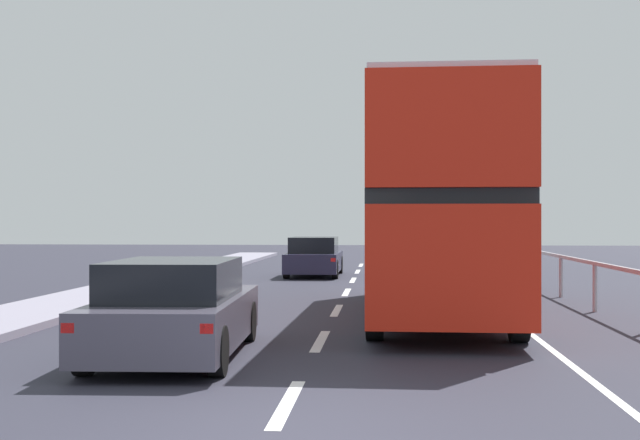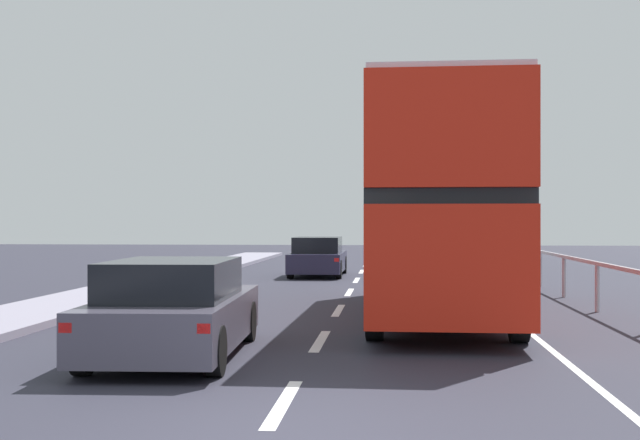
{
  "view_description": "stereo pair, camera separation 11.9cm",
  "coord_description": "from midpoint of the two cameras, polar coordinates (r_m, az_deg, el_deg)",
  "views": [
    {
      "loc": [
        1.04,
        -7.73,
        1.95
      ],
      "look_at": [
        -0.04,
        6.34,
        1.96
      ],
      "focal_mm": 47.57,
      "sensor_mm": 36.0,
      "label": 1
    },
    {
      "loc": [
        1.16,
        -7.72,
        1.95
      ],
      "look_at": [
        -0.04,
        6.34,
        1.96
      ],
      "focal_mm": 47.57,
      "sensor_mm": 36.0,
      "label": 2
    }
  ],
  "objects": [
    {
      "name": "ground_plane",
      "position": [
        8.05,
        -3.7,
        -14.41
      ],
      "size": [
        73.03,
        120.0,
        0.1
      ],
      "primitive_type": "cube",
      "color": "#292936"
    },
    {
      "name": "hatchback_car_near",
      "position": [
        12.34,
        -9.95,
        -5.98
      ],
      "size": [
        2.03,
        4.6,
        1.39
      ],
      "rotation": [
        0.0,
        0.0,
        0.04
      ],
      "color": "#484554",
      "rests_on": "ground"
    },
    {
      "name": "bridge_side_railing",
      "position": [
        17.33,
        19.19,
        -3.6
      ],
      "size": [
        0.1,
        42.0,
        1.08
      ],
      "color": "#BAB7C0",
      "rests_on": "ground"
    },
    {
      "name": "double_decker_bus_red",
      "position": [
        17.53,
        7.65,
        1.04
      ],
      "size": [
        2.74,
        10.62,
        4.26
      ],
      "rotation": [
        0.0,
        0.0,
        -0.02
      ],
      "color": "red",
      "rests_on": "ground"
    },
    {
      "name": "sedan_car_ahead",
      "position": [
        29.82,
        -0.5,
        -2.52
      ],
      "size": [
        1.83,
        4.33,
        1.38
      ],
      "rotation": [
        0.0,
        0.0,
        -0.0
      ],
      "color": "#252239",
      "rests_on": "ground"
    },
    {
      "name": "lane_paint_markings",
      "position": [
        16.57,
        7.82,
        -6.79
      ],
      "size": [
        3.68,
        46.0,
        0.01
      ],
      "color": "silver",
      "rests_on": "ground"
    }
  ]
}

